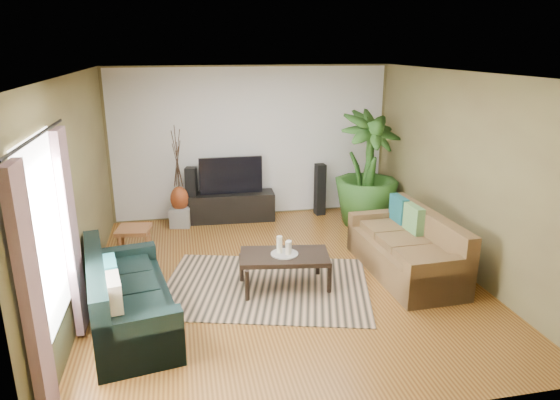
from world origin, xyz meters
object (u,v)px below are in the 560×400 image
object	(u,v)px
sofa_right	(405,244)
television	(231,175)
coffee_table	(284,271)
vase	(180,199)
side_table	(135,243)
potted_plant	(367,169)
sofa_left	(129,291)
pedestal	(181,217)
speaker_left	(192,195)
tv_stand	(232,207)
speaker_right	(320,189)

from	to	relation	value
sofa_right	television	world-z (taller)	television
coffee_table	vase	xyz separation A→B (m)	(-1.29, 2.63, 0.26)
coffee_table	side_table	bearing A→B (deg)	154.62
sofa_right	potted_plant	world-z (taller)	potted_plant
sofa_left	vase	size ratio (longest dim) A/B	4.46
sofa_right	television	distance (m)	3.41
television	pedestal	size ratio (longest dim) A/B	3.27
speaker_left	potted_plant	bearing A→B (deg)	2.72
vase	tv_stand	bearing A→B (deg)	8.05
sofa_left	potted_plant	distance (m)	4.68
side_table	potted_plant	bearing A→B (deg)	11.78
coffee_table	tv_stand	distance (m)	2.79
sofa_right	speaker_left	xyz separation A→B (m)	(-2.78, 2.67, 0.08)
coffee_table	pedestal	size ratio (longest dim) A/B	3.33
tv_stand	vase	world-z (taller)	vase
coffee_table	side_table	size ratio (longest dim) A/B	2.32
sofa_left	speaker_right	bearing A→B (deg)	-53.61
sofa_right	coffee_table	distance (m)	1.72
coffee_table	vase	bearing A→B (deg)	124.73
sofa_right	television	bearing A→B (deg)	-144.23
coffee_table	sofa_left	bearing A→B (deg)	-154.56
tv_stand	potted_plant	distance (m)	2.49
speaker_left	side_table	distance (m)	1.71
sofa_right	vase	xyz separation A→B (m)	(-3.00, 2.54, 0.07)
television	side_table	world-z (taller)	television
coffee_table	side_table	xyz separation A→B (m)	(-1.97, 1.33, 0.01)
coffee_table	pedestal	xyz separation A→B (m)	(-1.29, 2.63, -0.06)
tv_stand	pedestal	distance (m)	0.92
sofa_left	coffee_table	world-z (taller)	sofa_left
coffee_table	side_table	world-z (taller)	side_table
tv_stand	television	distance (m)	0.58
vase	potted_plant	bearing A→B (deg)	-8.84
sofa_left	pedestal	world-z (taller)	sofa_left
sofa_right	television	size ratio (longest dim) A/B	1.79
pedestal	television	bearing A→B (deg)	8.05
tv_stand	side_table	size ratio (longest dim) A/B	3.10
sofa_left	pedestal	size ratio (longest dim) A/B	5.70
pedestal	side_table	world-z (taller)	side_table
coffee_table	potted_plant	bearing A→B (deg)	56.79
television	pedestal	distance (m)	1.13
television	side_table	xyz separation A→B (m)	(-1.59, -1.43, -0.59)
pedestal	vase	distance (m)	0.32
speaker_right	tv_stand	bearing A→B (deg)	175.78
side_table	tv_stand	bearing A→B (deg)	42.13
television	sofa_left	bearing A→B (deg)	-114.18
tv_stand	speaker_left	world-z (taller)	speaker_left
potted_plant	vase	world-z (taller)	potted_plant
sofa_left	speaker_right	distance (m)	4.57
speaker_left	pedestal	xyz separation A→B (m)	(-0.22, -0.13, -0.33)
sofa_left	television	size ratio (longest dim) A/B	1.75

